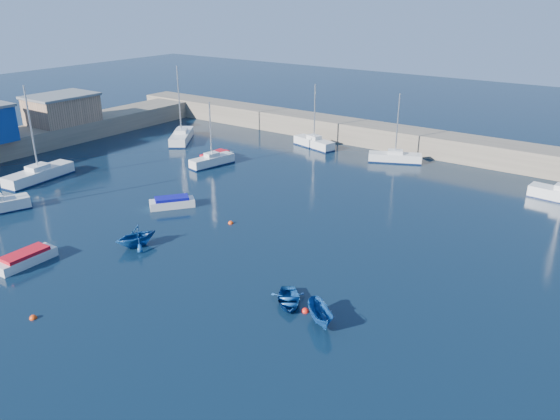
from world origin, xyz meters
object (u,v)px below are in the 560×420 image
Objects in this scene: sailboat_3 at (212,161)px; motorboat_2 at (215,157)px; sailboat_2 at (39,174)px; sailboat_6 at (395,157)px; dinghy_left at (136,236)px; motorboat_0 at (26,258)px; brick_shed_a at (62,110)px; dinghy_center at (288,300)px; sailboat_5 at (314,143)px; dinghy_right at (321,315)px; motorboat_1 at (172,202)px; sailboat_4 at (182,136)px.

sailboat_3 is 2.07m from motorboat_2.
sailboat_6 is at bearing 38.14° from sailboat_2.
sailboat_2 reaches higher than dinghy_left.
sailboat_2 is 2.26× the size of motorboat_0.
brick_shed_a is 37.43m from motorboat_0.
motorboat_0 is 1.33× the size of dinghy_left.
motorboat_0 is 1.41× the size of dinghy_center.
dinghy_left is at bearing -20.15° from sailboat_2.
brick_shed_a is 37.39m from dinghy_left.
sailboat_5 is (5.33, 13.46, 0.02)m from sailboat_3.
dinghy_right is (21.60, -33.65, -0.04)m from sailboat_5.
dinghy_right is at bearing -18.98° from brick_shed_a.
motorboat_2 is 32.98m from dinghy_center.
motorboat_2 is at bearing 154.17° from motorboat_1.
dinghy_center is 0.94× the size of dinghy_left.
motorboat_1 is (17.14, 2.66, -0.20)m from sailboat_2.
sailboat_4 is at bearing 157.33° from motorboat_2.
sailboat_4 is at bearing 170.41° from motorboat_1.
sailboat_5 is 1.00× the size of sailboat_6.
motorboat_1 is (-10.75, -25.38, -0.10)m from sailboat_6.
motorboat_1 is 15.20m from motorboat_2.
sailboat_5 is at bearing 113.44° from dinghy_left.
brick_shed_a is at bearing 139.02° from motorboat_0.
sailboat_5 is at bearing 74.81° from dinghy_right.
motorboat_0 is at bearing -76.51° from motorboat_2.
motorboat_0 is (5.24, -26.10, -0.15)m from sailboat_3.
motorboat_2 is at bearing 103.09° from dinghy_center.
sailboat_4 is (0.67, 20.41, -0.02)m from sailboat_2.
sailboat_4 is 2.41× the size of motorboat_1.
sailboat_3 is at bearing 44.73° from sailboat_2.
brick_shed_a is 43.56m from sailboat_6.
sailboat_6 is (40.25, 16.29, -3.53)m from brick_shed_a.
sailboat_4 is at bearing 144.88° from dinghy_left.
sailboat_2 is 3.19× the size of dinghy_center.
sailboat_4 is at bearing 130.08° from sailboat_5.
motorboat_1 is (5.71, -11.84, -0.15)m from sailboat_3.
sailboat_6 reaches higher than motorboat_1.
sailboat_4 reaches higher than motorboat_1.
motorboat_1 is at bearing -52.48° from sailboat_3.
motorboat_0 is at bearing -38.82° from brick_shed_a.
motorboat_1 is (0.47, 14.27, 0.01)m from motorboat_0.
motorboat_0 is at bearing -41.84° from sailboat_2.
brick_shed_a reaches higher than motorboat_1.
motorboat_1 is at bearing 1.82° from sailboat_2.
motorboat_2 is at bearing -58.77° from sailboat_4.
dinghy_left reaches higher than motorboat_2.
sailboat_5 is 25.30m from motorboat_1.
motorboat_1 is at bearing 132.99° from dinghy_left.
sailboat_5 reaches higher than motorboat_0.
sailboat_3 is at bearing 99.20° from motorboat_0.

